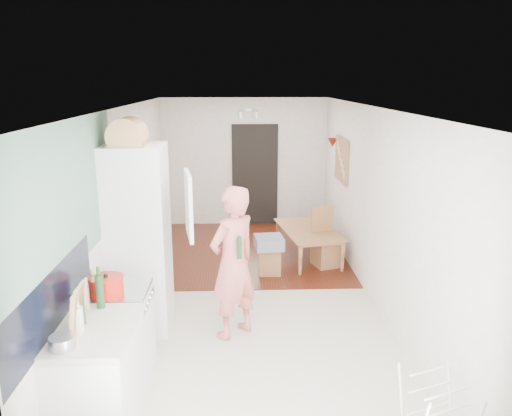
{
  "coord_description": "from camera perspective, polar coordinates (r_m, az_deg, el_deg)",
  "views": [
    {
      "loc": [
        -0.14,
        -6.19,
        2.83
      ],
      "look_at": [
        0.1,
        0.2,
        1.18
      ],
      "focal_mm": 35.0,
      "sensor_mm": 36.0,
      "label": 1
    }
  ],
  "objects": [
    {
      "name": "room_shell",
      "position": [
        6.39,
        -0.81,
        0.16
      ],
      "size": [
        3.2,
        7.0,
        2.5
      ],
      "primitive_type": null,
      "color": "white",
      "rests_on": "ground"
    },
    {
      "name": "floor",
      "position": [
        6.81,
        -0.78,
        -10.08
      ],
      "size": [
        3.2,
        7.0,
        0.01
      ],
      "primitive_type": "cube",
      "color": "beige",
      "rests_on": "ground"
    },
    {
      "name": "wood_floor_overlay",
      "position": [
        8.52,
        -1.08,
        -4.87
      ],
      "size": [
        3.2,
        3.3,
        0.01
      ],
      "primitive_type": "cube",
      "color": "#511D12",
      "rests_on": "room_shell"
    },
    {
      "name": "sage_wall_panel",
      "position": [
        4.54,
        -20.69,
        1.06
      ],
      "size": [
        0.02,
        3.0,
        1.3
      ],
      "primitive_type": "cube",
      "color": "gray",
      "rests_on": "room_shell"
    },
    {
      "name": "tile_splashback",
      "position": [
        4.26,
        -22.08,
        -9.87
      ],
      "size": [
        0.02,
        1.9,
        0.5
      ],
      "primitive_type": "cube",
      "color": "black",
      "rests_on": "room_shell"
    },
    {
      "name": "doorway_recess",
      "position": [
        9.85,
        -0.13,
        3.77
      ],
      "size": [
        0.9,
        0.04,
        2.0
      ],
      "primitive_type": "cube",
      "color": "black",
      "rests_on": "room_shell"
    },
    {
      "name": "base_cabinet",
      "position": [
        4.51,
        -17.59,
        -18.41
      ],
      "size": [
        0.6,
        0.9,
        0.86
      ],
      "primitive_type": "cube",
      "color": "white",
      "rests_on": "room_shell"
    },
    {
      "name": "worktop",
      "position": [
        4.29,
        -18.06,
        -13.22
      ],
      "size": [
        0.62,
        0.92,
        0.06
      ],
      "primitive_type": "cube",
      "color": "beige",
      "rests_on": "room_shell"
    },
    {
      "name": "range_cooker",
      "position": [
        5.13,
        -15.38,
        -13.84
      ],
      "size": [
        0.6,
        0.6,
        0.88
      ],
      "primitive_type": "cube",
      "color": "white",
      "rests_on": "room_shell"
    },
    {
      "name": "cooker_top",
      "position": [
        4.93,
        -15.74,
        -9.13
      ],
      "size": [
        0.6,
        0.6,
        0.04
      ],
      "primitive_type": "cube",
      "color": "#B8B8BB",
      "rests_on": "room_shell"
    },
    {
      "name": "fridge_housing",
      "position": [
        5.8,
        -13.29,
        -3.54
      ],
      "size": [
        0.66,
        0.66,
        2.15
      ],
      "primitive_type": "cube",
      "color": "white",
      "rests_on": "room_shell"
    },
    {
      "name": "fridge_door",
      "position": [
        5.3,
        -7.7,
        0.35
      ],
      "size": [
        0.14,
        0.56,
        0.7
      ],
      "primitive_type": "cube",
      "rotation": [
        0.0,
        0.0,
        -1.4
      ],
      "color": "white",
      "rests_on": "room_shell"
    },
    {
      "name": "fridge_interior",
      "position": [
        5.62,
        -10.46,
        1.07
      ],
      "size": [
        0.02,
        0.52,
        0.66
      ],
      "primitive_type": "cube",
      "color": "white",
      "rests_on": "room_shell"
    },
    {
      "name": "pinboard",
      "position": [
        8.37,
        9.79,
        5.47
      ],
      "size": [
        0.03,
        0.9,
        0.7
      ],
      "primitive_type": "cube",
      "color": "tan",
      "rests_on": "room_shell"
    },
    {
      "name": "pinboard_frame",
      "position": [
        8.37,
        9.69,
        5.47
      ],
      "size": [
        0.0,
        0.94,
        0.74
      ],
      "primitive_type": "cube",
      "color": "#AA6E45",
      "rests_on": "room_shell"
    },
    {
      "name": "wall_sconce",
      "position": [
        8.97,
        8.74,
        7.39
      ],
      "size": [
        0.18,
        0.18,
        0.16
      ],
      "primitive_type": "cone",
      "color": "#6B1408",
      "rests_on": "room_shell"
    },
    {
      "name": "person",
      "position": [
        5.48,
        -2.65,
        -4.76
      ],
      "size": [
        0.88,
        0.87,
        2.05
      ],
      "primitive_type": "imported",
      "rotation": [
        0.0,
        0.0,
        3.9
      ],
      "color": "#D36A61",
      "rests_on": "floor"
    },
    {
      "name": "dining_table",
      "position": [
        8.13,
        6.16,
        -4.36
      ],
      "size": [
        0.88,
        1.33,
        0.43
      ],
      "primitive_type": "imported",
      "rotation": [
        0.0,
        0.0,
        1.74
      ],
      "color": "#AA6E45",
      "rests_on": "floor"
    },
    {
      "name": "dining_chair",
      "position": [
        7.79,
        8.15,
        -3.4
      ],
      "size": [
        0.49,
        0.49,
        0.92
      ],
      "primitive_type": null,
      "rotation": [
        0.0,
        0.0,
        0.31
      ],
      "color": "#AA6E45",
      "rests_on": "floor"
    },
    {
      "name": "stool",
      "position": [
        7.49,
        1.58,
        -6.03
      ],
      "size": [
        0.32,
        0.32,
        0.42
      ],
      "primitive_type": null,
      "rotation": [
        0.0,
        0.0,
        -0.02
      ],
      "color": "#AA6E45",
      "rests_on": "floor"
    },
    {
      "name": "grey_drape",
      "position": [
        7.35,
        1.48,
        -3.96
      ],
      "size": [
        0.44,
        0.44,
        0.18
      ],
      "primitive_type": "cube",
      "rotation": [
        0.0,
        0.0,
        0.11
      ],
      "color": "gray",
      "rests_on": "stool"
    },
    {
      "name": "bread_bin",
      "position": [
        5.47,
        -14.47,
        8.0
      ],
      "size": [
        0.48,
        0.46,
        0.21
      ],
      "primitive_type": null,
      "rotation": [
        0.0,
        0.0,
        -0.22
      ],
      "color": "tan",
      "rests_on": "fridge_housing"
    },
    {
      "name": "red_casserole",
      "position": [
        4.78,
        -16.72,
        -8.55
      ],
      "size": [
        0.32,
        0.32,
        0.18
      ],
      "primitive_type": "cylinder",
      "rotation": [
        0.0,
        0.0,
        0.03
      ],
      "color": "red",
      "rests_on": "cooker_top"
    },
    {
      "name": "steel_pan",
      "position": [
        4.03,
        -21.24,
        -14.13
      ],
      "size": [
        0.21,
        0.21,
        0.1
      ],
      "primitive_type": "cylinder",
      "rotation": [
        0.0,
        0.0,
        -0.1
      ],
      "color": "#B8B8BB",
      "rests_on": "worktop"
    },
    {
      "name": "held_bottle",
      "position": [
        5.33,
        -1.93,
        -4.54
      ],
      "size": [
        0.05,
        0.05,
        0.24
      ],
      "primitive_type": "cylinder",
      "color": "#1B431D",
      "rests_on": "person"
    },
    {
      "name": "bottle_a",
      "position": [
        4.3,
        -19.4,
        -10.72
      ],
      "size": [
        0.07,
        0.07,
        0.28
      ],
      "primitive_type": "cylinder",
      "rotation": [
        0.0,
        0.0,
        0.07
      ],
      "color": "#1B431D",
      "rests_on": "worktop"
    },
    {
      "name": "bottle_b",
      "position": [
        4.53,
        -17.42,
        -9.09
      ],
      "size": [
        0.08,
        0.08,
        0.3
      ],
      "primitive_type": "cylinder",
      "rotation": [
        0.0,
        0.0,
        -0.27
      ],
      "color": "#1B431D",
      "rests_on": "worktop"
    },
    {
      "name": "bottle_c",
      "position": [
        4.21,
        -19.66,
        -11.91
      ],
      "size": [
        0.09,
        0.09,
        0.2
      ],
      "primitive_type": "cylinder",
      "rotation": [
        0.0,
        0.0,
        0.11
      ],
      "color": "beige",
      "rests_on": "worktop"
    },
    {
      "name": "pepper_mill_front",
      "position": [
        4.56,
        -18.89,
        -9.73
      ],
      "size": [
        0.06,
        0.06,
        0.2
      ],
      "primitive_type": "cylinder",
      "rotation": [
        0.0,
        0.0,
        -0.09
      ],
      "color": "tan",
      "rests_on": "worktop"
    },
    {
      "name": "pepper_mill_back",
      "position": [
        4.72,
        -18.0,
        -8.64
      ],
      "size": [
        0.07,
        0.07,
        0.23
      ],
      "primitive_type": "cylinder",
      "rotation": [
        0.0,
        0.0,
        -0.21
      ],
      "color": "tan",
      "rests_on": "worktop"
    },
    {
      "name": "chopping_boards",
      "position": [
        4.2,
        -19.69,
        -10.67
      ],
      "size": [
        0.13,
        0.27,
        0.37
      ],
      "primitive_type": null,
      "rotation": [
        0.0,
        0.0,
        0.34
      ],
      "color": "tan",
      "rests_on": "worktop"
    }
  ]
}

